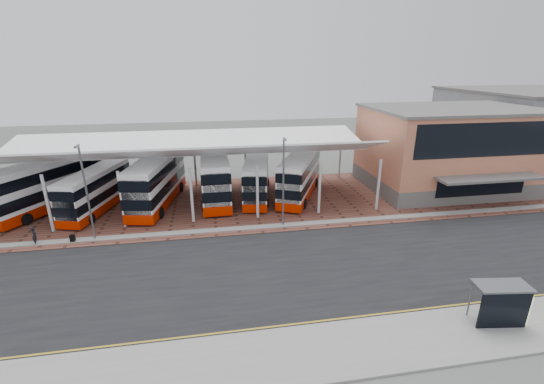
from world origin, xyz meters
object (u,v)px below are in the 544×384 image
(bus_1, at_px, (96,191))
(pedestrian, at_px, (34,236))
(bus_3, at_px, (215,175))
(bus_4, at_px, (257,178))
(bus_2, at_px, (157,181))
(bus_0, at_px, (49,185))
(terminal, at_px, (449,148))
(bus_5, at_px, (300,176))
(bus_shelter, at_px, (507,301))

(bus_1, bearing_deg, pedestrian, -98.65)
(bus_3, distance_m, bus_4, 4.51)
(bus_2, xyz_separation_m, bus_3, (5.87, 0.96, 0.02))
(bus_3, relative_size, bus_4, 1.12)
(bus_1, relative_size, bus_2, 0.84)
(bus_2, bearing_deg, bus_0, -171.94)
(bus_0, height_order, bus_4, bus_0)
(bus_0, relative_size, pedestrian, 7.46)
(bus_0, height_order, bus_1, bus_0)
(terminal, height_order, pedestrian, terminal)
(terminal, bearing_deg, bus_2, -179.76)
(bus_0, distance_m, bus_1, 4.90)
(bus_0, distance_m, bus_5, 25.44)
(terminal, xyz_separation_m, bus_shelter, (-11.54, -22.69, -3.04))
(terminal, height_order, bus_2, terminal)
(terminal, bearing_deg, bus_shelter, -116.95)
(bus_1, height_order, bus_shelter, bus_1)
(bus_shelter, bearing_deg, bus_5, 113.11)
(bus_0, height_order, bus_2, bus_0)
(bus_2, relative_size, bus_4, 1.13)
(bus_1, relative_size, bus_shelter, 3.27)
(bus_2, distance_m, bus_3, 5.95)
(bus_4, height_order, bus_5, bus_5)
(bus_0, xyz_separation_m, bus_5, (25.43, -0.61, -0.16))
(bus_4, distance_m, bus_5, 4.70)
(bus_4, distance_m, bus_shelter, 25.41)
(terminal, distance_m, bus_2, 32.74)
(bus_0, xyz_separation_m, bus_4, (20.76, -0.04, -0.29))
(pedestrian, distance_m, bus_shelter, 33.40)
(bus_3, relative_size, bus_shelter, 3.84)
(bus_5, bearing_deg, pedestrian, -136.86)
(bus_4, relative_size, pedestrian, 6.87)
(pedestrian, bearing_deg, bus_4, -90.94)
(terminal, xyz_separation_m, bus_3, (-26.79, 0.82, -2.15))
(terminal, bearing_deg, bus_4, 179.21)
(bus_3, distance_m, pedestrian, 17.08)
(terminal, bearing_deg, bus_5, -179.16)
(bus_1, bearing_deg, bus_4, 19.91)
(bus_1, height_order, bus_2, bus_2)
(bus_0, distance_m, bus_3, 16.30)
(bus_0, bearing_deg, bus_4, 30.35)
(bus_3, xyz_separation_m, bus_4, (4.47, -0.52, -0.31))
(bus_2, relative_size, bus_5, 1.09)
(bus_2, relative_size, bus_shelter, 3.89)
(bus_4, bearing_deg, pedestrian, -147.09)
(terminal, xyz_separation_m, bus_2, (-32.67, -0.13, -2.18))
(bus_0, height_order, pedestrian, bus_0)
(bus_0, height_order, bus_3, bus_3)
(bus_0, distance_m, bus_2, 10.43)
(bus_2, bearing_deg, pedestrian, -128.06)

